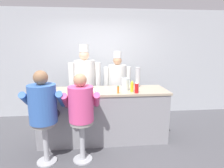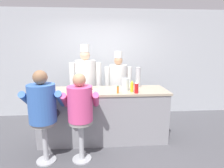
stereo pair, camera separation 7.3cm
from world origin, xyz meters
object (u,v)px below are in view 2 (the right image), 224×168
at_px(cook_in_whites_near, 86,81).
at_px(cook_in_whites_far, 118,83).
at_px(mustard_bottle_yellow, 132,86).
at_px(cup_stack_steel, 138,77).
at_px(water_pitcher_clear, 125,84).
at_px(ketchup_bottle_red, 136,87).
at_px(coffee_mug_white, 48,90).
at_px(breakfast_plate, 90,90).
at_px(cereal_bowl, 77,92).
at_px(diner_seated_pink, 80,107).
at_px(hot_sauce_bottle_orange, 118,90).
at_px(diner_seated_blue, 43,106).

xyz_separation_m(cook_in_whites_near, cook_in_whites_far, (0.76, 0.20, -0.09)).
relative_size(mustard_bottle_yellow, cup_stack_steel, 0.52).
bearing_deg(water_pitcher_clear, cup_stack_steel, 41.24).
bearing_deg(ketchup_bottle_red, cook_in_whites_far, 98.42).
xyz_separation_m(mustard_bottle_yellow, water_pitcher_clear, (-0.11, 0.12, 0.02)).
height_order(mustard_bottle_yellow, coffee_mug_white, mustard_bottle_yellow).
height_order(breakfast_plate, cereal_bowl, cereal_bowl).
relative_size(breakfast_plate, coffee_mug_white, 2.02).
distance_m(breakfast_plate, cup_stack_steel, 1.00).
relative_size(diner_seated_pink, cook_in_whites_far, 0.84).
relative_size(ketchup_bottle_red, hot_sauce_bottle_orange, 1.73).
xyz_separation_m(coffee_mug_white, cook_in_whites_far, (1.38, 1.06, -0.10)).
height_order(hot_sauce_bottle_orange, diner_seated_pink, diner_seated_pink).
height_order(ketchup_bottle_red, mustard_bottle_yellow, ketchup_bottle_red).
bearing_deg(coffee_mug_white, mustard_bottle_yellow, -2.68).
relative_size(ketchup_bottle_red, diner_seated_blue, 0.16).
xyz_separation_m(ketchup_bottle_red, cook_in_whites_near, (-0.95, 1.04, -0.08)).
distance_m(hot_sauce_bottle_orange, diner_seated_blue, 1.25).
height_order(hot_sauce_bottle_orange, water_pitcher_clear, water_pitcher_clear).
relative_size(hot_sauce_bottle_orange, coffee_mug_white, 0.97).
bearing_deg(mustard_bottle_yellow, water_pitcher_clear, 132.36).
distance_m(ketchup_bottle_red, breakfast_plate, 0.86).
distance_m(cereal_bowl, cook_in_whites_near, 1.00).
distance_m(coffee_mug_white, cup_stack_steel, 1.73).
relative_size(mustard_bottle_yellow, breakfast_plate, 0.76).
distance_m(breakfast_plate, diner_seated_blue, 0.93).
xyz_separation_m(breakfast_plate, cook_in_whites_far, (0.64, 0.99, -0.07)).
bearing_deg(breakfast_plate, mustard_bottle_yellow, -10.70).
bearing_deg(cook_in_whites_near, breakfast_plate, -80.87).
xyz_separation_m(ketchup_bottle_red, cereal_bowl, (-1.03, 0.04, -0.08)).
xyz_separation_m(mustard_bottle_yellow, cook_in_whites_near, (-0.89, 0.93, -0.07)).
height_order(coffee_mug_white, cup_stack_steel, cup_stack_steel).
bearing_deg(cereal_bowl, mustard_bottle_yellow, 3.90).
bearing_deg(ketchup_bottle_red, water_pitcher_clear, 126.96).
relative_size(breakfast_plate, diner_seated_blue, 0.19).
bearing_deg(cereal_bowl, hot_sauce_bottle_orange, -2.19).
xyz_separation_m(mustard_bottle_yellow, diner_seated_blue, (-1.44, -0.47, -0.17)).
relative_size(water_pitcher_clear, coffee_mug_white, 1.70).
bearing_deg(mustard_bottle_yellow, coffee_mug_white, 177.32).
bearing_deg(cook_in_whites_near, coffee_mug_white, -125.50).
bearing_deg(water_pitcher_clear, hot_sauce_bottle_orange, -126.88).
height_order(breakfast_plate, cup_stack_steel, cup_stack_steel).
xyz_separation_m(coffee_mug_white, diner_seated_blue, (0.06, -0.54, -0.12)).
relative_size(ketchup_bottle_red, cook_in_whites_near, 0.12).
height_order(diner_seated_pink, cook_in_whites_far, cook_in_whites_far).
bearing_deg(hot_sauce_bottle_orange, water_pitcher_clear, 53.12).
bearing_deg(diner_seated_blue, hot_sauce_bottle_orange, 17.88).
height_order(coffee_mug_white, diner_seated_pink, diner_seated_pink).
bearing_deg(water_pitcher_clear, mustard_bottle_yellow, -47.64).
xyz_separation_m(breakfast_plate, cup_stack_steel, (0.95, 0.24, 0.19)).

